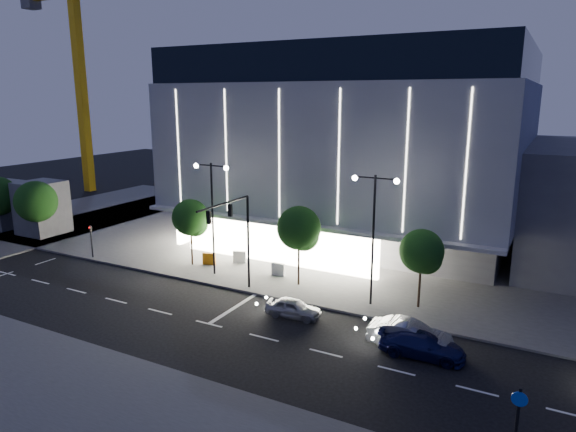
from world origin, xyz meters
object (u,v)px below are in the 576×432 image
(car_second, at_px, (410,335))
(car_third, at_px, (422,345))
(street_lamp_east, at_px, (374,221))
(ped_signal_far, at_px, (91,238))
(cycle_sign_pole, at_px, (516,432))
(barrier_b, at_px, (240,257))
(traffic_mast, at_px, (237,228))
(street_lamp_west, at_px, (212,202))
(tower_crane, at_px, (83,49))
(tree_right, at_px, (422,254))
(barrier_d, at_px, (278,269))
(tree_mid, at_px, (299,230))
(tree_left, at_px, (191,219))
(barrier_a, at_px, (209,259))
(car_lead, at_px, (293,308))

(car_second, distance_m, car_third, 1.09)
(street_lamp_east, height_order, ped_signal_far, street_lamp_east)
(street_lamp_east, distance_m, car_third, 8.89)
(ped_signal_far, relative_size, cycle_sign_pole, 0.75)
(cycle_sign_pole, relative_size, barrier_b, 3.64)
(traffic_mast, distance_m, cycle_sign_pole, 22.05)
(ped_signal_far, bearing_deg, car_second, -6.23)
(street_lamp_west, bearing_deg, tower_crane, 149.88)
(ped_signal_far, relative_size, tree_right, 0.54)
(tower_crane, bearing_deg, barrier_d, -25.13)
(tree_mid, relative_size, car_third, 1.32)
(tree_mid, bearing_deg, tree_left, -180.00)
(street_lamp_west, xyz_separation_m, barrier_d, (4.68, 2.02, -5.31))
(street_lamp_west, xyz_separation_m, street_lamp_east, (13.00, 0.00, 0.00))
(cycle_sign_pole, xyz_separation_m, barrier_a, (-24.73, 15.14, -1.64))
(tree_right, height_order, car_second, tree_right)
(tree_right, bearing_deg, street_lamp_west, -176.36)
(tree_left, xyz_separation_m, car_lead, (12.16, -5.12, -3.41))
(traffic_mast, height_order, car_third, traffic_mast)
(street_lamp_east, xyz_separation_m, barrier_d, (-8.32, 2.02, -5.31))
(tree_right, height_order, car_lead, tree_right)
(street_lamp_east, height_order, tree_right, street_lamp_east)
(barrier_a, height_order, barrier_b, same)
(traffic_mast, height_order, car_second, traffic_mast)
(street_lamp_west, bearing_deg, cycle_sign_pole, -30.43)
(barrier_d, bearing_deg, car_third, -30.66)
(cycle_sign_pole, relative_size, tree_mid, 0.65)
(car_lead, height_order, barrier_a, car_lead)
(tree_right, distance_m, barrier_b, 16.30)
(tree_mid, relative_size, barrier_d, 5.59)
(barrier_d, bearing_deg, car_lead, -54.97)
(ped_signal_far, xyz_separation_m, cycle_sign_pole, (35.00, -12.01, 0.40))
(traffic_mast, xyz_separation_m, tower_crane, (-41.92, 24.66, 15.48))
(tree_mid, bearing_deg, tree_right, -0.00)
(street_lamp_west, distance_m, tree_mid, 7.28)
(street_lamp_east, distance_m, barrier_b, 14.23)
(street_lamp_east, relative_size, tree_right, 1.63)
(street_lamp_east, bearing_deg, barrier_a, 173.67)
(traffic_mast, bearing_deg, street_lamp_east, 16.48)
(street_lamp_west, height_order, tree_mid, street_lamp_west)
(tower_crane, xyz_separation_m, car_second, (54.84, -26.66, -19.74))
(traffic_mast, xyz_separation_m, cycle_sign_pole, (19.00, -10.85, -2.74))
(tree_right, height_order, barrier_a, tree_right)
(street_lamp_west, distance_m, barrier_b, 6.25)
(street_lamp_east, distance_m, tree_mid, 6.27)
(street_lamp_west, height_order, street_lamp_east, same)
(car_third, distance_m, barrier_a, 20.71)
(car_third, bearing_deg, barrier_a, 67.42)
(ped_signal_far, distance_m, car_third, 30.04)
(cycle_sign_pole, bearing_deg, traffic_mast, 150.28)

